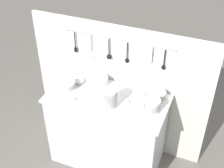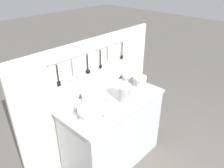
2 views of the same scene
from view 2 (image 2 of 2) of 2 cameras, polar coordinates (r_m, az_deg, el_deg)
ground_plane at (r=3.22m, az=0.22°, el=-18.70°), size 20.00×20.00×0.00m
counter at (r=2.89m, az=0.24°, el=-12.23°), size 1.30×0.63×0.95m
back_wall at (r=2.89m, az=-4.83°, el=-3.85°), size 2.10×0.11×1.63m
bowl_stack_short_front at (r=2.31m, az=-7.17°, el=-7.74°), size 0.15×0.15×0.10m
bowl_stack_wide_centre at (r=2.89m, az=7.35°, el=0.66°), size 0.16×0.16×0.14m
bowl_stack_tall_left at (r=3.03m, az=4.18°, el=1.60°), size 0.14×0.14×0.09m
bowl_stack_back_corner at (r=2.54m, az=3.31°, el=-2.48°), size 0.14×0.14×0.21m
plate_stack at (r=2.59m, az=-5.62°, el=-3.39°), size 0.21×0.21×0.09m
steel_mixing_bowl at (r=2.46m, az=-8.35°, el=-6.32°), size 0.11×0.11×0.04m
cup_back_left at (r=2.56m, az=-0.88°, el=-4.30°), size 0.04×0.04×0.04m
cup_back_right at (r=2.74m, az=3.75°, el=-2.07°), size 0.04×0.04×0.04m
cup_beside_plates at (r=2.91m, az=2.52°, el=-0.02°), size 0.04×0.04×0.04m
cup_front_right at (r=2.30m, az=-1.61°, el=-8.63°), size 0.04×0.04×0.04m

